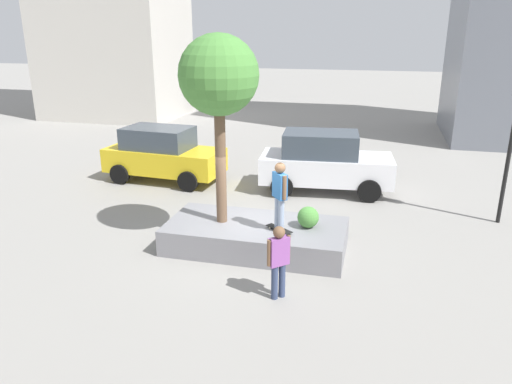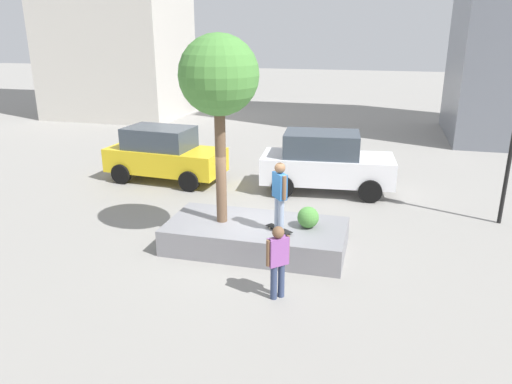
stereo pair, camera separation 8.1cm
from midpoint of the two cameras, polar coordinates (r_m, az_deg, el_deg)
The scene contains 9 objects.
ground_plane at distance 13.40m, azimuth -0.52°, elevation -6.28°, with size 120.00×120.00×0.00m, color gray.
planter_ledge at distance 13.11m, azimuth -0.18°, elevation -5.18°, with size 4.74×2.29×0.70m, color gray.
plaza_tree at distance 12.31m, azimuth -4.58°, elevation 13.16°, with size 2.01×2.01×4.85m.
boxwood_shrub at distance 12.75m, azimuth 5.93°, elevation -2.94°, with size 0.56×0.56×0.56m, color #4C8C3D.
skateboard at distance 12.53m, azimuth 2.53°, elevation -4.34°, with size 0.78×0.63×0.07m.
skateboarder at distance 12.17m, azimuth 2.59°, elevation 0.10°, with size 0.45×0.49×1.75m.
taxi_cab at distance 19.10m, azimuth -10.95°, elevation 4.38°, with size 4.60×2.37×2.08m.
police_car at distance 17.64m, azimuth 7.88°, elevation 3.53°, with size 4.81×2.53×2.16m.
bystander_watching at distance 10.56m, azimuth 2.44°, elevation -7.63°, with size 0.46×0.45×1.69m.
Camera 1 is at (3.07, -11.76, 5.64)m, focal length 34.24 mm.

